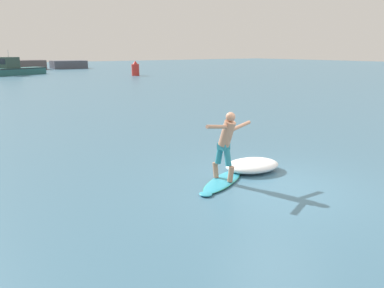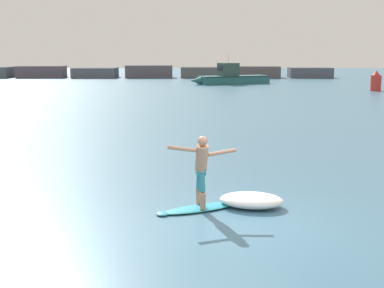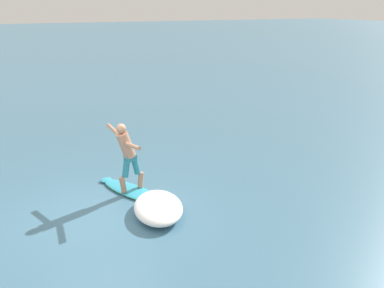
% 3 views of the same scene
% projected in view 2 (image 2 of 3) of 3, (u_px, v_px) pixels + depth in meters
% --- Properties ---
extents(ground_plane, '(200.00, 200.00, 0.00)m').
position_uv_depth(ground_plane, '(236.00, 223.00, 11.73)').
color(ground_plane, '#416E88').
extents(rock_jetty_breakwater, '(50.03, 4.73, 1.67)m').
position_uv_depth(rock_jetty_breakwater, '(147.00, 72.00, 72.64)').
color(rock_jetty_breakwater, '#50545B').
rests_on(rock_jetty_breakwater, ground).
extents(surfboard, '(2.09, 1.40, 0.22)m').
position_uv_depth(surfboard, '(198.00, 208.00, 12.67)').
color(surfboard, '#33A4C3').
rests_on(surfboard, ground).
extents(surfer, '(1.61, 0.69, 1.72)m').
position_uv_depth(surfer, '(200.00, 165.00, 12.43)').
color(surfer, tan).
rests_on(surfer, surfboard).
extents(fishing_boat_near_jetty, '(9.10, 5.21, 3.21)m').
position_uv_depth(fishing_boat_near_jetty, '(229.00, 78.00, 59.08)').
color(fishing_boat_near_jetty, '#265E5F').
rests_on(fishing_boat_near_jetty, ground).
extents(channel_marker_buoy, '(0.97, 0.97, 1.88)m').
position_uv_depth(channel_marker_buoy, '(374.00, 82.00, 49.08)').
color(channel_marker_buoy, red).
rests_on(channel_marker_buoy, ground).
extents(wave_foam_at_tail, '(1.73, 1.37, 0.34)m').
position_uv_depth(wave_foam_at_tail, '(250.00, 200.00, 12.89)').
color(wave_foam_at_tail, white).
rests_on(wave_foam_at_tail, ground).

